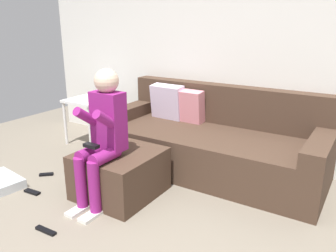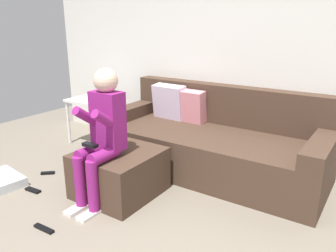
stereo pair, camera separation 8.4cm
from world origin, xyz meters
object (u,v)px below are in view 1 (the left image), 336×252
Objects in this scene: side_table at (88,106)px; person_seated at (102,131)px; remote_by_storage_bin at (32,192)px; couch_sectional at (211,142)px; remote_near_ottoman at (46,231)px; ottoman at (120,173)px; storage_bin at (0,182)px; remote_under_side_table at (46,174)px.

person_seated is at bearing -40.40° from side_table.
person_seated is 6.90× the size of remote_by_storage_bin.
remote_by_storage_bin is at bearing -129.72° from couch_sectional.
remote_by_storage_bin is at bearing -158.68° from person_seated.
couch_sectional is 11.99× the size of remote_near_ottoman.
side_table is 3.03× the size of remote_near_ottoman.
person_seated reaches higher than remote_by_storage_bin.
ottoman is 1.24m from storage_bin.
remote_under_side_table is (-0.21, 0.33, 0.00)m from remote_by_storage_bin.
couch_sectional is 4.97× the size of storage_bin.
ottoman reaches higher than remote_under_side_table.
ottoman is 4.14× the size of remote_by_storage_bin.
person_seated is at bearing -97.71° from ottoman.
remote_under_side_table is (-0.91, 0.06, -0.66)m from person_seated.
person_seated is 8.44× the size of remote_under_side_table.
couch_sectional reaches higher than remote_under_side_table.
storage_bin is at bearing -136.46° from couch_sectional.
side_table is (-0.16, 1.41, 0.46)m from storage_bin.
remote_by_storage_bin is (-0.63, 0.34, 0.00)m from remote_near_ottoman.
remote_by_storage_bin is at bearing -99.84° from remote_under_side_table.
remote_by_storage_bin is (-1.19, -1.43, -0.30)m from couch_sectional.
side_table is at bearing 66.84° from remote_under_side_table.
remote_near_ottoman is at bearing -97.07° from ottoman.
couch_sectional reaches higher than side_table.
person_seated reaches higher than storage_bin.
ottoman is 0.96m from remote_under_side_table.
couch_sectional is 1.10m from ottoman.
remote_near_ottoman is (1.02, -0.27, -0.03)m from storage_bin.
remote_near_ottoman is at bearing -107.66° from couch_sectional.
storage_bin is at bearing 163.15° from remote_near_ottoman.
couch_sectional reaches higher than remote_by_storage_bin.
couch_sectional is at bearing 70.27° from remote_near_ottoman.
remote_by_storage_bin is 0.39m from remote_under_side_table.
couch_sectional is at bearing 3.09° from side_table.
remote_under_side_table is at bearing 139.07° from remote_near_ottoman.
side_table is 4.23× the size of remote_under_side_table.
person_seated reaches higher than remote_under_side_table.
couch_sectional is at bearing 45.98° from remote_by_storage_bin.
remote_near_ottoman is 1.07m from remote_under_side_table.
ottoman is at bearing 27.40° from remote_by_storage_bin.
ottoman reaches higher than storage_bin.
ottoman reaches higher than remote_by_storage_bin.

